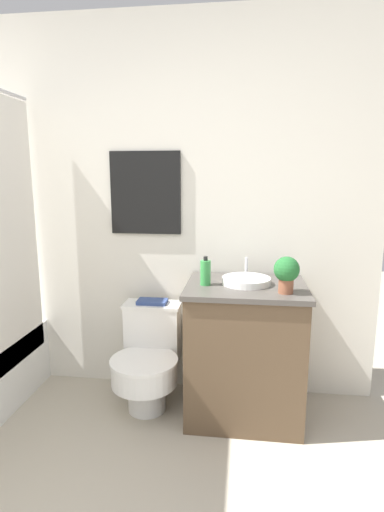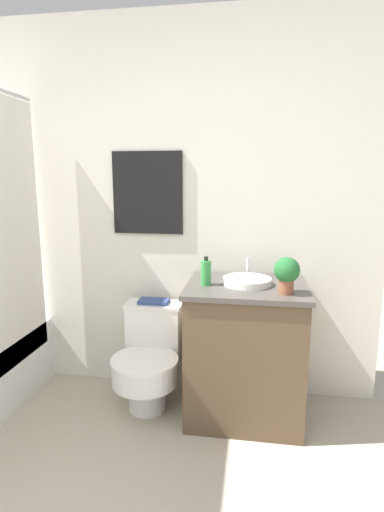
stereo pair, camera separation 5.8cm
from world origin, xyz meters
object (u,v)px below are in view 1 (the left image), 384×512
(soap_bottle, at_px, (205,272))
(book_on_tank, at_px, (152,302))
(potted_plant, at_px, (287,272))
(toilet, at_px, (148,359))
(sink, at_px, (246,280))

(soap_bottle, relative_size, book_on_tank, 0.88)
(book_on_tank, bearing_deg, soap_bottle, -27.52)
(soap_bottle, bearing_deg, potted_plant, -13.87)
(book_on_tank, bearing_deg, toilet, -90.00)
(toilet, relative_size, sink, 1.99)
(sink, xyz_separation_m, soap_bottle, (-0.24, -0.05, 0.06))
(potted_plant, height_order, book_on_tank, potted_plant)
(sink, xyz_separation_m, potted_plant, (0.22, -0.17, 0.10))
(toilet, bearing_deg, potted_plant, -11.17)
(book_on_tank, bearing_deg, potted_plant, -20.30)
(toilet, distance_m, potted_plant, 1.06)
(potted_plant, bearing_deg, book_on_tank, 159.70)
(book_on_tank, bearing_deg, sink, -12.77)
(soap_bottle, relative_size, potted_plant, 0.84)
(toilet, height_order, soap_bottle, soap_bottle)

